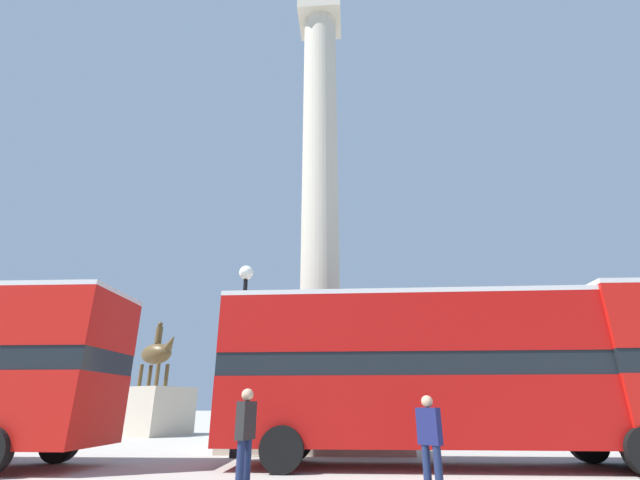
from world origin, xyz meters
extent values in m
plane|color=#ADA89E|center=(0.00, 0.00, 0.00)|extent=(200.00, 200.00, 0.00)
cube|color=#BCB29E|center=(0.00, 0.00, 0.57)|extent=(6.11, 6.11, 1.14)
cube|color=#BCB29E|center=(0.00, 0.00, 1.71)|extent=(4.40, 4.40, 1.14)
cylinder|color=#BCB29E|center=(0.00, 0.00, 11.40)|extent=(1.65, 1.65, 18.24)
cube|color=#BCB29E|center=(0.00, 0.00, 20.97)|extent=(2.22, 2.22, 0.90)
sphere|color=brown|center=(0.00, 0.00, 21.95)|extent=(1.06, 1.06, 1.06)
cylinder|color=black|center=(-6.59, -5.10, 0.50)|extent=(1.01, 0.32, 1.00)
cylinder|color=black|center=(8.74, -4.05, 0.50)|extent=(1.01, 0.33, 1.00)
cube|color=#A80F0C|center=(3.53, -5.35, 1.29)|extent=(11.26, 2.53, 1.58)
cube|color=black|center=(3.53, -5.35, 2.35)|extent=(11.26, 2.48, 0.55)
cube|color=#A80F0C|center=(3.53, -5.35, 3.34)|extent=(11.26, 2.53, 1.43)
cube|color=silver|center=(3.53, -5.35, 4.11)|extent=(11.26, 2.53, 0.12)
cylinder|color=black|center=(7.46, -4.10, 0.50)|extent=(1.00, 0.31, 1.00)
cylinder|color=black|center=(-0.42, -4.14, 0.50)|extent=(1.00, 0.31, 1.00)
cylinder|color=black|center=(-0.40, -6.61, 0.50)|extent=(1.00, 0.31, 1.00)
cube|color=#BCB29E|center=(-9.24, 5.83, 1.14)|extent=(4.69, 4.18, 2.28)
ellipsoid|color=brown|center=(-9.24, 5.83, 3.99)|extent=(2.30, 1.86, 1.08)
cone|color=brown|center=(-8.37, 5.41, 4.48)|extent=(1.20, 0.99, 1.14)
cylinder|color=brown|center=(-9.24, 5.83, 4.98)|extent=(0.36, 0.36, 0.90)
sphere|color=brown|center=(-9.24, 5.83, 5.57)|extent=(0.28, 0.28, 0.28)
cylinder|color=brown|center=(-8.53, 5.82, 2.87)|extent=(0.20, 0.20, 1.17)
cylinder|color=brown|center=(-8.79, 5.28, 2.87)|extent=(0.20, 0.20, 1.17)
cylinder|color=brown|center=(-9.70, 6.39, 2.87)|extent=(0.20, 0.20, 1.17)
cylinder|color=brown|center=(-9.96, 5.85, 2.87)|extent=(0.20, 0.20, 1.17)
cylinder|color=black|center=(-2.24, -3.57, 0.20)|extent=(0.31, 0.31, 0.40)
cylinder|color=black|center=(-2.24, -3.57, 2.67)|extent=(0.14, 0.14, 5.34)
sphere|color=white|center=(-2.24, -3.57, 5.58)|extent=(0.48, 0.48, 0.48)
cylinder|color=#192347|center=(2.47, -8.68, 0.39)|extent=(0.14, 0.14, 0.77)
cylinder|color=#192347|center=(2.63, -8.83, 0.39)|extent=(0.14, 0.14, 0.77)
cube|color=#191E51|center=(2.55, -8.76, 1.08)|extent=(0.42, 0.40, 0.61)
sphere|color=tan|center=(2.55, -8.76, 1.49)|extent=(0.21, 0.21, 0.21)
cylinder|color=#192347|center=(-0.81, -8.80, 0.42)|extent=(0.14, 0.14, 0.83)
cylinder|color=#192347|center=(-0.74, -8.57, 0.42)|extent=(0.14, 0.14, 0.83)
cube|color=black|center=(-0.77, -8.69, 1.16)|extent=(0.30, 0.48, 0.66)
sphere|color=tan|center=(-0.77, -8.69, 1.61)|extent=(0.23, 0.23, 0.23)
camera|label=1|loc=(1.19, -17.15, 1.43)|focal=24.00mm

